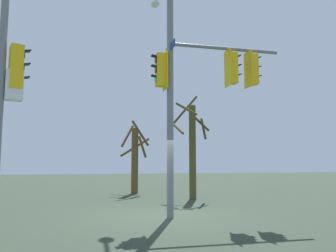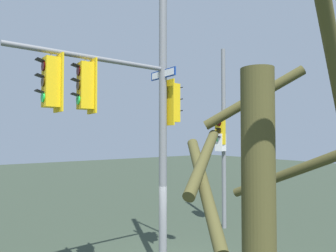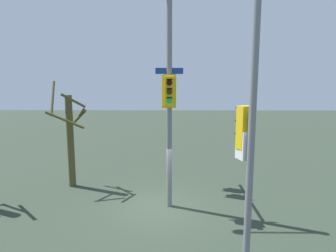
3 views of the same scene
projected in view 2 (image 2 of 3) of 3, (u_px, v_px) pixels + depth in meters
name	position (u px, v px, depth m)	size (l,w,h in m)	color
main_signal_pole_assembly	(140.00, 92.00, 7.71)	(4.67, 3.58, 8.85)	slate
secondary_pole_assembly	(222.00, 137.00, 12.60)	(0.72, 0.44, 7.67)	slate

